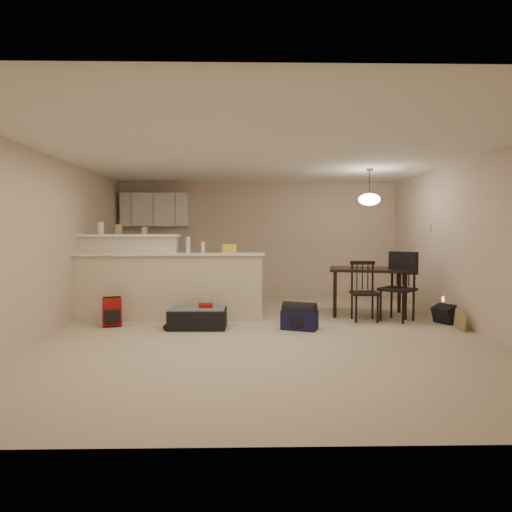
{
  "coord_description": "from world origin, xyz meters",
  "views": [
    {
      "loc": [
        -0.25,
        -6.45,
        1.42
      ],
      "look_at": [
        -0.1,
        0.7,
        1.05
      ],
      "focal_mm": 32.0,
      "sensor_mm": 36.0,
      "label": 1
    }
  ],
  "objects_px": {
    "dining_chair_near": "(365,291)",
    "dining_table": "(368,274)",
    "suitcase": "(198,318)",
    "navy_duffel": "(299,320)",
    "black_daypack": "(445,315)",
    "red_backpack": "(112,312)",
    "pendant_lamp": "(369,199)",
    "dining_chair_far": "(397,287)"
  },
  "relations": [
    {
      "from": "dining_chair_near",
      "to": "dining_table",
      "type": "bearing_deg",
      "value": 70.45
    },
    {
      "from": "suitcase",
      "to": "navy_duffel",
      "type": "bearing_deg",
      "value": -4.47
    },
    {
      "from": "dining_table",
      "to": "black_daypack",
      "type": "bearing_deg",
      "value": -24.94
    },
    {
      "from": "dining_table",
      "to": "red_backpack",
      "type": "bearing_deg",
      "value": -157.56
    },
    {
      "from": "pendant_lamp",
      "to": "dining_chair_far",
      "type": "distance_m",
      "value": 1.57
    },
    {
      "from": "suitcase",
      "to": "black_daypack",
      "type": "height_order",
      "value": "suitcase"
    },
    {
      "from": "dining_chair_far",
      "to": "dining_table",
      "type": "bearing_deg",
      "value": 167.98
    },
    {
      "from": "suitcase",
      "to": "navy_duffel",
      "type": "relative_size",
      "value": 1.65
    },
    {
      "from": "dining_table",
      "to": "dining_chair_far",
      "type": "distance_m",
      "value": 0.63
    },
    {
      "from": "dining_table",
      "to": "suitcase",
      "type": "bearing_deg",
      "value": -149.3
    },
    {
      "from": "dining_table",
      "to": "navy_duffel",
      "type": "bearing_deg",
      "value": -127.97
    },
    {
      "from": "suitcase",
      "to": "navy_duffel",
      "type": "xyz_separation_m",
      "value": [
        1.5,
        -0.14,
        -0.0
      ]
    },
    {
      "from": "suitcase",
      "to": "black_daypack",
      "type": "xyz_separation_m",
      "value": [
        3.82,
        0.26,
        -0.0
      ]
    },
    {
      "from": "dining_chair_near",
      "to": "navy_duffel",
      "type": "bearing_deg",
      "value": -149.96
    },
    {
      "from": "red_backpack",
      "to": "navy_duffel",
      "type": "relative_size",
      "value": 0.83
    },
    {
      "from": "red_backpack",
      "to": "navy_duffel",
      "type": "xyz_separation_m",
      "value": [
        2.82,
        -0.31,
        -0.07
      ]
    },
    {
      "from": "pendant_lamp",
      "to": "dining_chair_near",
      "type": "xyz_separation_m",
      "value": [
        -0.19,
        -0.52,
        -1.51
      ]
    },
    {
      "from": "dining_chair_near",
      "to": "black_daypack",
      "type": "distance_m",
      "value": 1.27
    },
    {
      "from": "pendant_lamp",
      "to": "red_backpack",
      "type": "bearing_deg",
      "value": -168.7
    },
    {
      "from": "navy_duffel",
      "to": "dining_chair_far",
      "type": "bearing_deg",
      "value": 42.39
    },
    {
      "from": "suitcase",
      "to": "pendant_lamp",
      "type": "bearing_deg",
      "value": 20.32
    },
    {
      "from": "dining_table",
      "to": "pendant_lamp",
      "type": "relative_size",
      "value": 2.32
    },
    {
      "from": "dining_table",
      "to": "dining_chair_far",
      "type": "xyz_separation_m",
      "value": [
        0.33,
        -0.51,
        -0.17
      ]
    },
    {
      "from": "dining_table",
      "to": "navy_duffel",
      "type": "xyz_separation_m",
      "value": [
        -1.31,
        -1.14,
        -0.57
      ]
    },
    {
      "from": "dining_chair_near",
      "to": "dining_chair_far",
      "type": "relative_size",
      "value": 0.88
    },
    {
      "from": "black_daypack",
      "to": "dining_chair_near",
      "type": "bearing_deg",
      "value": 51.44
    },
    {
      "from": "navy_duffel",
      "to": "dining_table",
      "type": "bearing_deg",
      "value": 62.57
    },
    {
      "from": "pendant_lamp",
      "to": "black_daypack",
      "type": "relative_size",
      "value": 1.97
    },
    {
      "from": "dining_table",
      "to": "dining_chair_far",
      "type": "height_order",
      "value": "dining_chair_far"
    },
    {
      "from": "dining_table",
      "to": "dining_chair_far",
      "type": "bearing_deg",
      "value": -46.15
    },
    {
      "from": "suitcase",
      "to": "black_daypack",
      "type": "relative_size",
      "value": 2.67
    },
    {
      "from": "dining_chair_near",
      "to": "red_backpack",
      "type": "height_order",
      "value": "dining_chair_near"
    },
    {
      "from": "dining_chair_far",
      "to": "navy_duffel",
      "type": "xyz_separation_m",
      "value": [
        -1.64,
        -0.62,
        -0.4
      ]
    },
    {
      "from": "suitcase",
      "to": "black_daypack",
      "type": "distance_m",
      "value": 3.83
    },
    {
      "from": "dining_table",
      "to": "suitcase",
      "type": "xyz_separation_m",
      "value": [
        -2.81,
        -1.0,
        -0.57
      ]
    },
    {
      "from": "dining_table",
      "to": "dining_chair_near",
      "type": "height_order",
      "value": "dining_chair_near"
    },
    {
      "from": "pendant_lamp",
      "to": "navy_duffel",
      "type": "bearing_deg",
      "value": -139.11
    },
    {
      "from": "dining_chair_near",
      "to": "red_backpack",
      "type": "relative_size",
      "value": 2.28
    },
    {
      "from": "red_backpack",
      "to": "suitcase",
      "type": "bearing_deg",
      "value": -24.86
    },
    {
      "from": "suitcase",
      "to": "red_backpack",
      "type": "height_order",
      "value": "red_backpack"
    },
    {
      "from": "dining_chair_near",
      "to": "black_daypack",
      "type": "relative_size",
      "value": 3.04
    },
    {
      "from": "dining_chair_far",
      "to": "suitcase",
      "type": "xyz_separation_m",
      "value": [
        -3.14,
        -0.48,
        -0.4
      ]
    }
  ]
}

